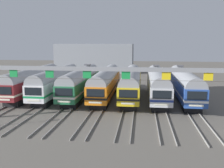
% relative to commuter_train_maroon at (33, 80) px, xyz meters
% --- Properties ---
extents(ground_plane, '(160.00, 160.00, 0.00)m').
position_rel_commuter_train_maroon_xyz_m(ground_plane, '(12.40, 0.01, -2.69)').
color(ground_plane, '#5B564F').
extents(track_bed, '(26.30, 70.00, 0.15)m').
position_rel_commuter_train_maroon_xyz_m(track_bed, '(12.40, 17.01, -2.61)').
color(track_bed, gray).
rests_on(track_bed, ground).
extents(commuter_train_maroon, '(2.88, 18.06, 4.77)m').
position_rel_commuter_train_maroon_xyz_m(commuter_train_maroon, '(0.00, 0.00, 0.00)').
color(commuter_train_maroon, maroon).
rests_on(commuter_train_maroon, ground).
extents(commuter_train_white, '(2.88, 18.06, 4.77)m').
position_rel_commuter_train_maroon_xyz_m(commuter_train_white, '(4.13, 0.00, 0.00)').
color(commuter_train_white, white).
rests_on(commuter_train_white, ground).
extents(commuter_train_green, '(2.88, 18.06, 5.05)m').
position_rel_commuter_train_maroon_xyz_m(commuter_train_green, '(8.27, 0.00, 0.00)').
color(commuter_train_green, '#236B42').
rests_on(commuter_train_green, ground).
extents(commuter_train_orange, '(2.88, 18.06, 4.77)m').
position_rel_commuter_train_maroon_xyz_m(commuter_train_orange, '(12.40, 0.00, 0.00)').
color(commuter_train_orange, orange).
rests_on(commuter_train_orange, ground).
extents(commuter_train_yellow, '(2.88, 18.06, 4.77)m').
position_rel_commuter_train_maroon_xyz_m(commuter_train_yellow, '(16.53, 0.00, 0.00)').
color(commuter_train_yellow, gold).
rests_on(commuter_train_yellow, ground).
extents(commuter_train_silver, '(2.88, 18.06, 5.05)m').
position_rel_commuter_train_maroon_xyz_m(commuter_train_silver, '(20.67, 0.00, 0.00)').
color(commuter_train_silver, silver).
rests_on(commuter_train_silver, ground).
extents(commuter_train_blue, '(2.88, 18.06, 5.05)m').
position_rel_commuter_train_maroon_xyz_m(commuter_train_blue, '(24.80, 0.00, 0.00)').
color(commuter_train_blue, '#284C9E').
rests_on(commuter_train_blue, ground).
extents(catenary_gantry, '(30.04, 0.44, 6.97)m').
position_rel_commuter_train_maroon_xyz_m(catenary_gantry, '(12.40, -13.49, 2.75)').
color(catenary_gantry, gray).
rests_on(catenary_gantry, ground).
extents(maintenance_building, '(23.03, 10.00, 8.52)m').
position_rel_commuter_train_maroon_xyz_m(maintenance_building, '(3.87, 35.59, 1.57)').
color(maintenance_building, gray).
rests_on(maintenance_building, ground).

